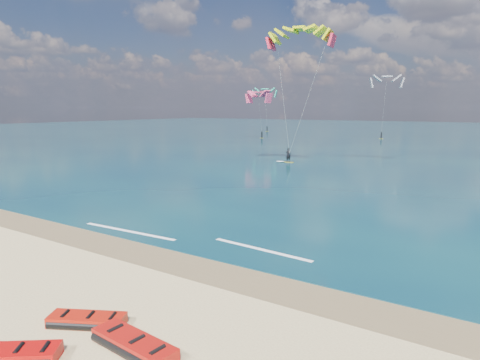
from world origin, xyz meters
TOP-DOWN VIEW (x-y plane):
  - ground at (0.00, 40.00)m, footprint 320.00×320.00m
  - wet_sand_strip at (0.00, 3.00)m, footprint 320.00×2.40m
  - sea at (0.00, 104.00)m, footprint 320.00×200.00m
  - packed_kite_left at (4.69, -2.58)m, footprint 2.71×2.10m
  - packed_kite_mid at (6.93, -2.77)m, footprint 3.04×1.43m
  - kitesurfer_main at (-6.12, 33.55)m, footprint 9.41×5.98m
  - shoreline_foam at (1.63, 5.60)m, footprint 13.22×1.90m
  - distant_kites at (-12.54, 76.25)m, footprint 80.94×26.55m

SIDE VIEW (x-z plane):
  - ground at x=0.00m, z-range 0.00..0.00m
  - packed_kite_left at x=4.69m, z-range -0.19..0.19m
  - packed_kite_mid at x=6.93m, z-range -0.22..0.22m
  - wet_sand_strip at x=0.00m, z-range 0.00..0.01m
  - sea at x=0.00m, z-range 0.00..0.04m
  - shoreline_foam at x=1.63m, z-range 0.04..0.05m
  - distant_kites at x=-12.54m, z-range -0.82..11.77m
  - kitesurfer_main at x=-6.12m, z-range 0.39..16.36m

